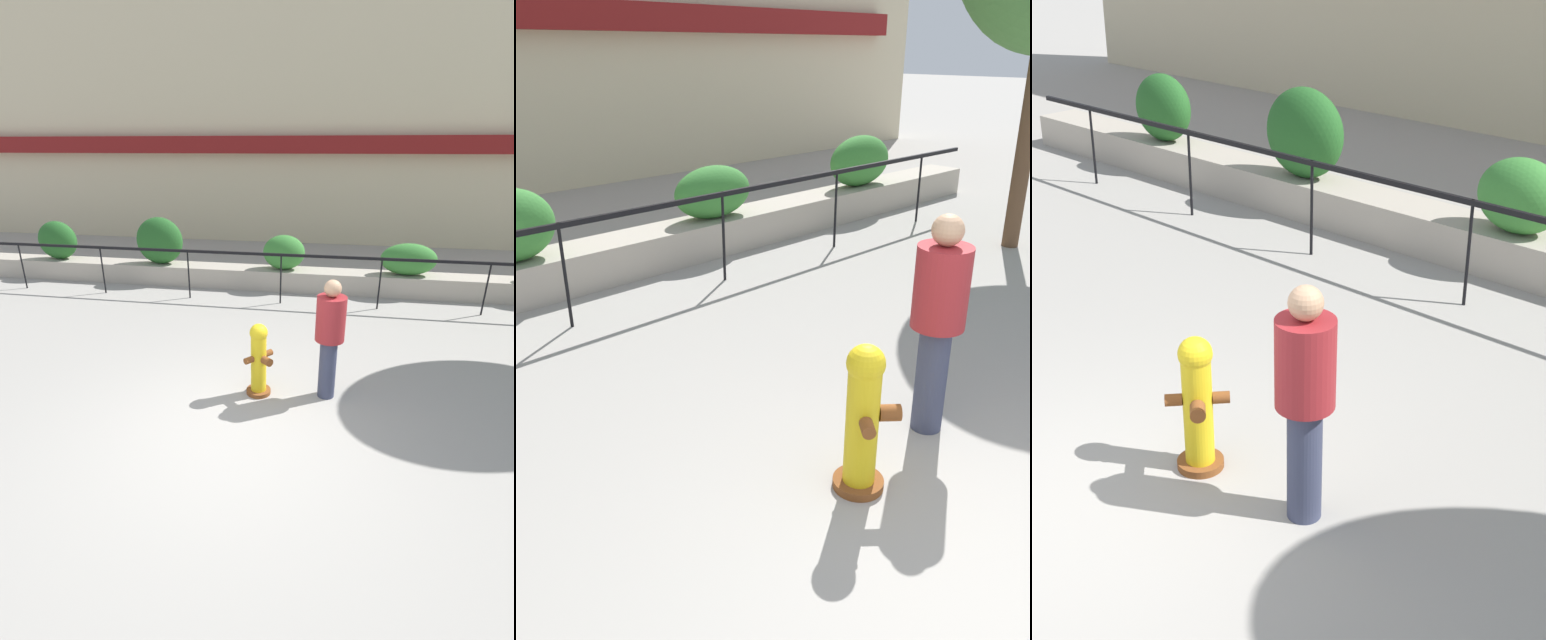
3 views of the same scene
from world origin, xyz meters
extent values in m
plane|color=#9E9991|center=(0.00, 0.00, 0.00)|extent=(120.00, 120.00, 0.00)
cube|color=#ADA393|center=(0.00, 6.00, 0.25)|extent=(18.00, 0.70, 0.50)
cube|color=black|center=(0.00, 4.90, 1.12)|extent=(15.00, 0.05, 0.06)
cylinder|color=black|center=(0.00, 4.90, 0.57)|extent=(0.04, 0.04, 1.15)
cylinder|color=black|center=(2.14, 4.90, 0.57)|extent=(0.04, 0.04, 1.15)
cylinder|color=black|center=(4.29, 4.90, 0.57)|extent=(0.04, 0.04, 1.15)
cylinder|color=black|center=(6.43, 4.90, 0.57)|extent=(0.04, 0.04, 1.15)
ellipsoid|color=#387F33|center=(2.86, 6.00, 0.87)|extent=(1.28, 0.64, 0.74)
ellipsoid|color=#387F33|center=(6.18, 6.00, 0.94)|extent=(1.43, 0.61, 0.87)
cylinder|color=brown|center=(0.16, 1.05, 0.03)|extent=(0.50, 0.50, 0.06)
cylinder|color=gold|center=(0.16, 1.05, 0.48)|extent=(0.31, 0.31, 0.85)
sphere|color=gold|center=(0.16, 1.05, 0.95)|extent=(0.25, 0.25, 0.25)
cylinder|color=brown|center=(0.29, 0.93, 0.59)|extent=(0.18, 0.18, 0.11)
cylinder|color=brown|center=(0.04, 0.92, 0.59)|extent=(0.15, 0.15, 0.09)
cylinder|color=brown|center=(0.27, 1.18, 0.59)|extent=(0.15, 0.15, 0.09)
cylinder|color=brown|center=(6.25, 3.08, 1.47)|extent=(0.24, 0.24, 2.94)
cylinder|color=#383D56|center=(1.12, 1.15, 0.44)|extent=(0.26, 0.26, 0.88)
cylinder|color=maroon|center=(1.12, 1.15, 1.19)|extent=(0.44, 0.44, 0.62)
sphere|color=tan|center=(1.12, 1.15, 1.61)|extent=(0.23, 0.23, 0.23)
camera|label=1|loc=(1.06, -4.23, 3.33)|focal=24.00mm
camera|label=2|loc=(-2.66, -1.07, 2.78)|focal=35.00mm
camera|label=3|loc=(4.44, -2.59, 3.88)|focal=50.00mm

